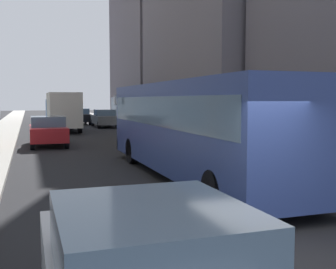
# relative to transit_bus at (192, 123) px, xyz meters

# --- Properties ---
(ground_plane) EXTENTS (120.00, 120.00, 0.00)m
(ground_plane) POSITION_rel_transit_bus_xyz_m (-1.20, 28.04, -1.78)
(ground_plane) COLOR #232326
(sidewalk_left) EXTENTS (2.40, 110.00, 0.15)m
(sidewalk_left) POSITION_rel_transit_bus_xyz_m (-6.90, 28.04, -1.70)
(sidewalk_left) COLOR #ADA89E
(sidewalk_left) RESTS_ON ground
(sidewalk_right) EXTENTS (2.40, 110.00, 0.15)m
(sidewalk_right) POSITION_rel_transit_bus_xyz_m (4.50, 28.04, -1.70)
(sidewalk_right) COLOR gray
(sidewalk_right) RESTS_ON ground
(building_right_far) EXTENTS (11.56, 14.96, 22.57)m
(building_right_far) POSITION_rel_transit_bus_xyz_m (10.70, 32.37, 9.50)
(building_right_far) COLOR slate
(building_right_far) RESTS_ON ground
(transit_bus) EXTENTS (2.78, 11.53, 3.05)m
(transit_bus) POSITION_rel_transit_bus_xyz_m (0.00, 0.00, 0.00)
(transit_bus) COLOR #33478C
(transit_bus) RESTS_ON ground
(car_red_coupe) EXTENTS (1.90, 4.30, 1.62)m
(car_red_coupe) POSITION_rel_transit_bus_xyz_m (-4.00, 11.03, -0.95)
(car_red_coupe) COLOR red
(car_red_coupe) RESTS_ON ground
(car_grey_wagon) EXTENTS (1.83, 4.62, 1.62)m
(car_grey_wagon) POSITION_rel_transit_bus_xyz_m (1.60, 25.26, -0.95)
(car_grey_wagon) COLOR slate
(car_grey_wagon) RESTS_ON ground
(car_yellow_taxi) EXTENTS (1.72, 4.59, 1.62)m
(car_yellow_taxi) POSITION_rel_transit_bus_xyz_m (1.60, 11.86, -0.95)
(car_yellow_taxi) COLOR yellow
(car_yellow_taxi) RESTS_ON ground
(car_black_suv) EXTENTS (1.78, 4.28, 1.62)m
(car_black_suv) POSITION_rel_transit_bus_xyz_m (0.00, 30.37, -0.96)
(car_black_suv) COLOR black
(car_black_suv) RESTS_ON ground
(car_white_van) EXTENTS (1.83, 4.38, 1.62)m
(car_white_van) POSITION_rel_transit_bus_xyz_m (-2.40, 28.41, -0.95)
(car_white_van) COLOR silver
(car_white_van) RESTS_ON ground
(box_truck) EXTENTS (2.30, 7.50, 3.05)m
(box_truck) POSITION_rel_transit_bus_xyz_m (-2.40, 21.37, -0.11)
(box_truck) COLOR #19519E
(box_truck) RESTS_ON ground
(dalmatian_dog) EXTENTS (0.22, 0.96, 0.72)m
(dalmatian_dog) POSITION_rel_transit_bus_xyz_m (-2.01, -4.83, -1.26)
(dalmatian_dog) COLOR white
(dalmatian_dog) RESTS_ON ground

